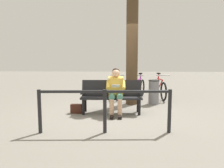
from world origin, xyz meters
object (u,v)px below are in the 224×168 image
bicycle_blue (159,89)px  person_reading (116,89)px  handbag (77,109)px  bench (111,94)px  bicycle_silver (139,89)px  bicycle_orange (118,88)px  litter_bin (154,92)px  tree_trunk (132,51)px

bicycle_blue → person_reading: bearing=-38.8°
handbag → bicycle_blue: bearing=-138.5°
bench → bicycle_silver: (-0.90, -2.09, -0.15)m
bicycle_silver → bicycle_orange: 0.80m
bench → bicycle_blue: (-1.66, -2.18, -0.15)m
person_reading → bicycle_blue: person_reading is taller
litter_bin → bicycle_blue: bicycle_blue is taller
tree_trunk → litter_bin: tree_trunk is taller
litter_bin → bicycle_orange: bicycle_orange is taller
bicycle_orange → bicycle_blue: bearing=88.7°
person_reading → litter_bin: size_ratio=1.54×
handbag → bicycle_orange: size_ratio=0.18×
tree_trunk → bicycle_orange: 1.78m
bench → litter_bin: bearing=-140.2°
person_reading → bicycle_orange: bearing=-91.4°
tree_trunk → bicycle_orange: bearing=-66.3°
handbag → bicycle_blue: (-2.59, -2.29, 0.24)m
person_reading → bicycle_orange: 2.39m
handbag → bicycle_blue: size_ratio=0.18×
handbag → bench: bearing=-173.4°
handbag → litter_bin: size_ratio=0.39×
bench → tree_trunk: bearing=-119.0°
bench → person_reading: bearing=125.3°
litter_bin → bench: bearing=41.5°
bench → bicycle_orange: 2.22m
litter_bin → bicycle_blue: (-0.37, -1.04, -0.03)m
litter_bin → bicycle_orange: bearing=-42.0°
bench → tree_trunk: (-0.58, -1.13, 1.18)m
handbag → litter_bin: 2.56m
handbag → litter_bin: (-2.22, -1.25, 0.27)m
bench → handbag: bench is taller
handbag → litter_bin: litter_bin is taller
bench → handbag: size_ratio=5.38×
person_reading → bicycle_orange: (0.01, -2.37, -0.31)m
handbag → bicycle_blue: bicycle_blue is taller
person_reading → bicycle_blue: 2.82m
bicycle_orange → tree_trunk: bearing=23.3°
person_reading → tree_trunk: (-0.46, -1.29, 1.03)m
tree_trunk → litter_bin: (-0.71, -0.02, -1.30)m
litter_bin → bicycle_orange: 1.59m
bench → bicycle_silver: 2.28m
tree_trunk → bicycle_blue: tree_trunk is taller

